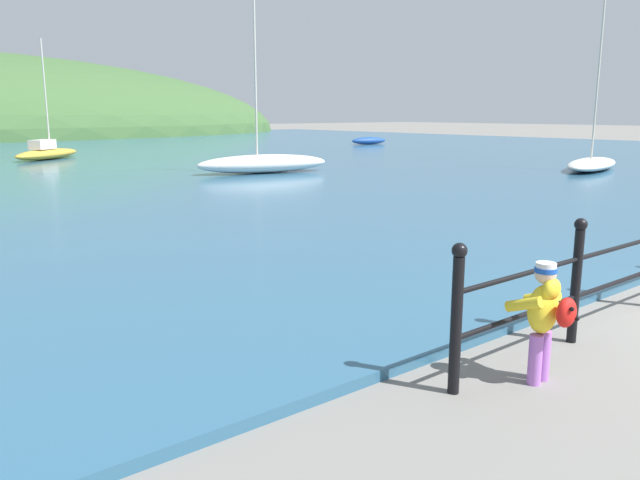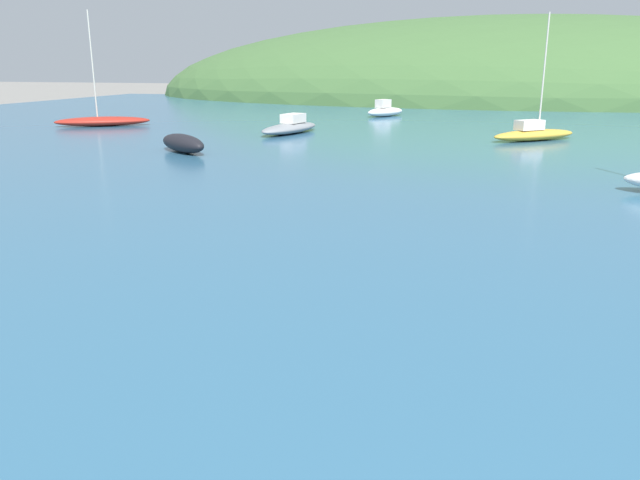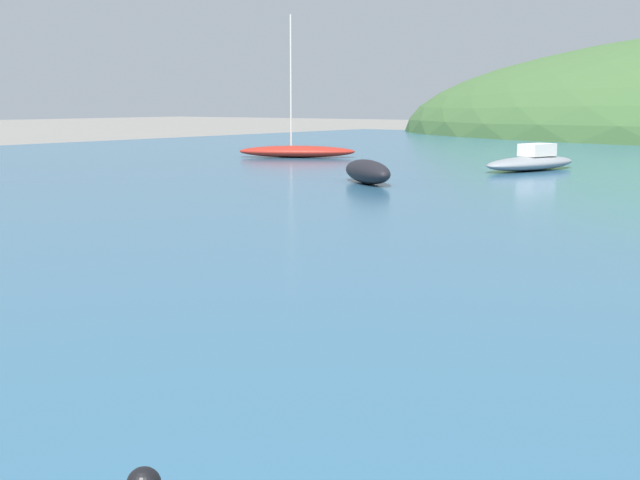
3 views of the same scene
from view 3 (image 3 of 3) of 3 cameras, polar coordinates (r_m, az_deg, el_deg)
name	(u,v)px [view 3 (image 3 of 3)]	position (r m, az deg, el deg)	size (l,w,h in m)	color
boat_far_right	(297,151)	(37.32, -1.49, 5.72)	(4.91, 3.77, 5.82)	maroon
boat_nearest_quay	(367,172)	(25.48, 3.05, 4.40)	(2.90, 2.51, 0.68)	black
boat_green_fishing	(531,162)	(31.16, 13.38, 4.90)	(2.29, 4.64, 0.89)	gray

